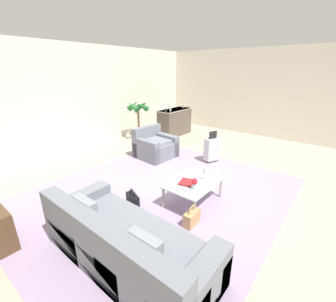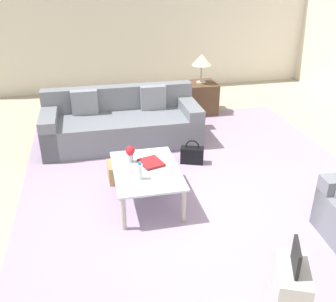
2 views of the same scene
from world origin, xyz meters
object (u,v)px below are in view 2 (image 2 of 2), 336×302
couch (122,124)px  coffee_table (146,173)px  water_bottle (140,171)px  coffee_table_book (151,163)px  flower_vase (130,153)px  handbag_black (192,155)px  handbag_tan (113,171)px  suitcase_silver (288,299)px  table_lamp (202,61)px  side_table (200,98)px

couch → coffee_table: bearing=3.2°
water_bottle → coffee_table_book: size_ratio=0.72×
flower_vase → handbag_black: (-0.59, 0.93, -0.42)m
water_bottle → coffee_table: bearing=153.4°
coffee_table_book → handbag_tan: (-0.45, -0.42, -0.31)m
flower_vase → handbag_black: flower_vase is taller
water_bottle → suitcase_silver: suitcase_silver is taller
coffee_table → couch: bearing=-176.8°
coffee_table → water_bottle: size_ratio=5.25×
flower_vase → handbag_tan: size_ratio=0.57×
flower_vase → table_lamp: (-2.58, 1.65, 0.44)m
side_table → handbag_black: side_table is taller
water_bottle → couch: bearing=180.0°
table_lamp → side_table: bearing=180.0°
table_lamp → handbag_black: size_ratio=1.48×
coffee_table → handbag_black: bearing=136.0°
coffee_table_book → water_bottle: bearing=-46.0°
coffee_table_book → flower_vase: (-0.10, -0.23, 0.11)m
coffee_table → side_table: (-2.80, 1.50, -0.09)m
coffee_table → water_bottle: water_bottle is taller
couch → coffee_table: couch is taller
water_bottle → side_table: water_bottle is taller
suitcase_silver → handbag_black: bearing=178.3°
water_bottle → handbag_tan: 0.90m
couch → coffee_table_book: (1.68, 0.18, 0.15)m
couch → water_bottle: (2.00, 0.00, 0.23)m
water_bottle → flower_vase: (-0.42, -0.05, 0.03)m
couch → side_table: bearing=122.1°
coffee_table → water_bottle: (0.20, -0.10, 0.14)m
flower_vase → coffee_table_book: bearing=66.5°
water_bottle → flower_vase: size_ratio=1.00×
couch → side_table: size_ratio=4.16×
coffee_table_book → side_table: 3.04m
table_lamp → suitcase_silver: table_lamp is taller
handbag_tan → side_table: bearing=140.4°
side_table → handbag_black: 2.12m
suitcase_silver → handbag_tan: 2.78m
suitcase_silver → handbag_black: size_ratio=2.37×
water_bottle → coffee_table_book: 0.38m
coffee_table → table_lamp: table_lamp is taller
flower_vase → table_lamp: table_lamp is taller
side_table → couch: bearing=-57.9°
side_table → suitcase_silver: suitcase_silver is taller
handbag_black → handbag_tan: (0.24, -1.12, 0.00)m
suitcase_silver → handbag_tan: bearing=-157.9°
coffee_table_book → handbag_black: bearing=117.9°
side_table → table_lamp: table_lamp is taller
coffee_table_book → side_table: bearing=135.4°
handbag_black → suitcase_silver: bearing=-1.7°
coffee_table_book → coffee_table: bearing=-50.3°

